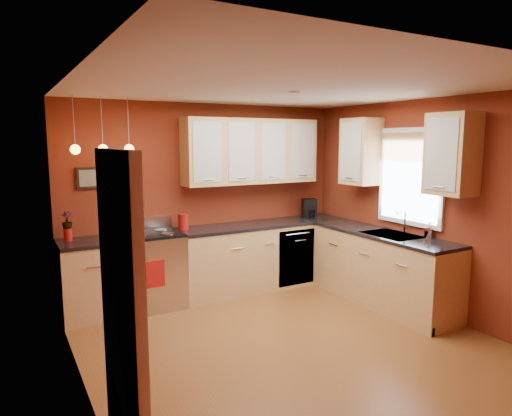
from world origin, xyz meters
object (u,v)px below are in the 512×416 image
sink (392,236)px  coffee_maker (309,209)px  soap_pump (429,230)px  gas_range (151,270)px  red_canister (183,222)px

sink → coffee_maker: coffee_maker is taller
sink → coffee_maker: size_ratio=2.42×
coffee_maker → soap_pump: size_ratio=1.53×
gas_range → sink: sink is taller
red_canister → gas_range: bearing=-170.3°
gas_range → soap_pump: size_ratio=5.87×
sink → soap_pump: (0.25, -0.35, 0.12)m
red_canister → soap_pump: (2.40, -1.93, -0.01)m
coffee_maker → gas_range: bearing=-159.9°
gas_range → sink: (2.62, -1.50, 0.43)m
sink → soap_pump: bearing=-55.0°
sink → red_canister: bearing=143.7°
sink → red_canister: 2.67m
red_canister → soap_pump: 3.08m
gas_range → coffee_maker: 2.54m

